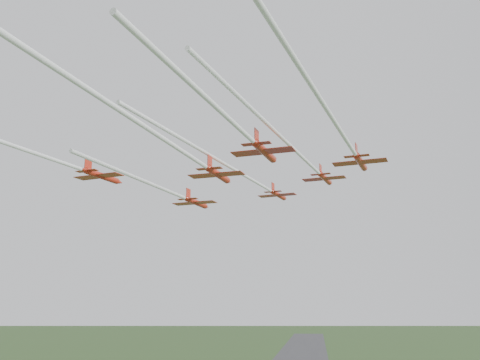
# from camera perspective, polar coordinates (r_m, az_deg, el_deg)

# --- Properties ---
(jet_lead) EXTENTS (19.95, 64.70, 2.54)m
(jet_lead) POSITION_cam_1_polar(r_m,az_deg,el_deg) (103.38, 0.85, 0.28)
(jet_lead) COLOR red
(jet_row2_left) EXTENTS (13.59, 45.51, 2.71)m
(jet_row2_left) POSITION_cam_1_polar(r_m,az_deg,el_deg) (101.62, -6.98, -1.46)
(jet_row2_left) COLOR red
(jet_row2_right) EXTENTS (17.48, 59.53, 2.37)m
(jet_row2_right) POSITION_cam_1_polar(r_m,az_deg,el_deg) (85.18, 6.54, 2.57)
(jet_row2_right) COLOR red
(jet_row3_left) EXTENTS (15.51, 44.60, 2.74)m
(jet_row3_left) POSITION_cam_1_polar(r_m,az_deg,el_deg) (91.96, -18.11, 1.67)
(jet_row3_left) COLOR red
(jet_row3_mid) EXTENTS (14.87, 62.30, 2.81)m
(jet_row3_mid) POSITION_cam_1_polar(r_m,az_deg,el_deg) (75.77, -6.51, 3.30)
(jet_row3_mid) COLOR red
(jet_row3_right) EXTENTS (17.50, 61.77, 2.49)m
(jet_row3_right) POSITION_cam_1_polar(r_m,az_deg,el_deg) (69.42, 10.58, 5.32)
(jet_row3_right) COLOR red
(jet_row4_right) EXTENTS (11.91, 42.94, 2.57)m
(jet_row4_right) POSITION_cam_1_polar(r_m,az_deg,el_deg) (64.78, 0.37, 5.13)
(jet_row4_right) COLOR red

